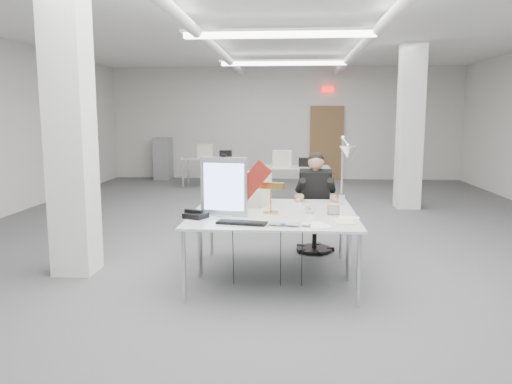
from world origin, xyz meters
TOP-DOWN VIEW (x-y plane):
  - room_shell at (0.04, 0.13)m, footprint 10.04×14.04m
  - desk_main at (0.00, -2.50)m, footprint 1.80×0.90m
  - desk_second at (0.00, -1.60)m, footprint 1.80×0.90m
  - bg_desk_a at (0.20, 3.00)m, footprint 1.60×0.80m
  - bg_desk_b at (-1.80, 5.20)m, footprint 1.60×0.80m
  - filing_cabinet at (-3.50, 6.65)m, footprint 0.45×0.55m
  - office_chair at (0.51, -0.91)m, footprint 0.54×0.54m
  - seated_person at (0.51, -0.96)m, footprint 0.51×0.62m
  - monitor at (-0.52, -2.29)m, footprint 0.51×0.14m
  - pennant at (-0.22, -2.32)m, footprint 0.42×0.10m
  - keyboard at (-0.29, -2.69)m, footprint 0.52×0.26m
  - laptop at (0.12, -2.78)m, footprint 0.34×0.24m
  - mouse at (0.34, -2.77)m, footprint 0.11×0.08m
  - bankers_lamp at (-0.03, -2.11)m, footprint 0.33×0.21m
  - desk_phone at (-0.80, -2.44)m, footprint 0.27×0.26m
  - picture_frame_left at (-0.68, -2.10)m, footprint 0.13×0.08m
  - picture_frame_right at (0.65, -2.17)m, footprint 0.13×0.04m
  - desk_clock at (0.40, -2.08)m, footprint 0.11×0.06m
  - paper_stack_a at (0.45, -2.71)m, footprint 0.32×0.36m
  - paper_stack_b at (0.74, -2.53)m, footprint 0.20×0.27m
  - paper_stack_c at (0.80, -2.33)m, footprint 0.24×0.19m
  - beige_monitor at (-0.30, -1.61)m, footprint 0.50×0.49m
  - architect_lamp at (0.80, -1.76)m, footprint 0.53×0.79m

SIDE VIEW (x-z plane):
  - office_chair at x=0.51m, z-range 0.00..1.03m
  - filing_cabinet at x=-3.50m, z-range 0.00..1.20m
  - desk_main at x=0.00m, z-range 0.73..0.75m
  - desk_second at x=0.00m, z-range 0.73..0.75m
  - bg_desk_a at x=0.20m, z-range 0.73..0.75m
  - bg_desk_b at x=-1.80m, z-range 0.73..0.75m
  - paper_stack_a at x=0.45m, z-range 0.76..0.76m
  - paper_stack_c at x=0.80m, z-range 0.76..0.76m
  - paper_stack_b at x=0.74m, z-range 0.76..0.76m
  - keyboard at x=-0.29m, z-range 0.76..0.78m
  - laptop at x=0.12m, z-range 0.76..0.78m
  - mouse at x=0.34m, z-range 0.76..0.79m
  - desk_phone at x=-0.80m, z-range 0.76..0.81m
  - desk_clock at x=0.40m, z-range 0.75..0.86m
  - picture_frame_left at x=-0.68m, z-range 0.75..0.86m
  - picture_frame_right at x=0.65m, z-range 0.75..0.86m
  - seated_person at x=0.51m, z-range 0.46..1.34m
  - bankers_lamp at x=-0.03m, z-range 0.76..1.10m
  - beige_monitor at x=-0.30m, z-range 0.75..1.14m
  - monitor at x=-0.52m, z-range 0.76..1.38m
  - pennant at x=-0.22m, z-range 0.90..1.36m
  - architect_lamp at x=0.80m, z-range 0.75..1.72m
  - room_shell at x=0.04m, z-range 0.07..3.31m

